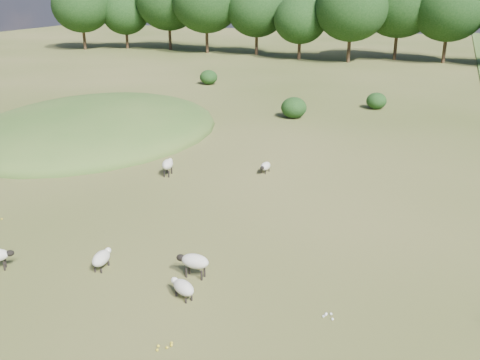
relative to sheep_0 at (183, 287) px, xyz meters
name	(u,v)px	position (x,y,z in m)	size (l,w,h in m)	color
ground	(293,121)	(-3.36, 24.55, -0.40)	(160.00, 160.00, 0.00)	#354816
mound	(95,131)	(-15.36, 16.55, -0.40)	(16.00, 20.00, 4.00)	#33561E
treeline	(363,9)	(-4.42, 59.99, 6.16)	(96.28, 14.66, 11.70)	black
shrubs	(281,94)	(-6.10, 30.27, 0.34)	(19.19, 12.66, 1.59)	black
sheep_0	(183,287)	(0.00, 0.00, 0.00)	(1.14, 0.85, 0.64)	#BEB39E
sheep_1	(102,258)	(-3.61, 0.67, 0.02)	(0.63, 1.19, 0.67)	#BEB39E
sheep_3	(168,164)	(-6.21, 10.37, 0.21)	(0.76, 1.27, 0.88)	#BEB39E
sheep_4	(265,166)	(-1.49, 12.64, -0.03)	(0.51, 1.03, 0.59)	#BEB39E
sheep_5	(194,261)	(-0.25, 1.34, 0.21)	(1.22, 0.55, 0.88)	#BEB39E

